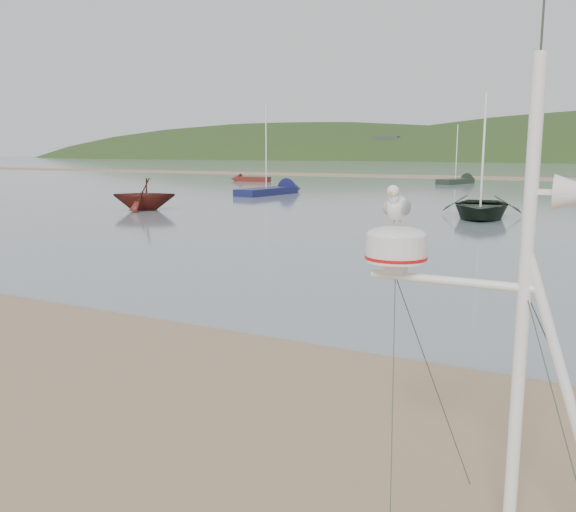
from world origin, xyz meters
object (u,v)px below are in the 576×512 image
at_px(boat_red, 144,180).
at_px(sailboat_dark_mid, 463,181).
at_px(mast_rig, 506,430).
at_px(sailboat_blue_near, 282,190).
at_px(boat_dark, 483,162).
at_px(dinghy_red_far, 246,179).

distance_m(boat_red, sailboat_dark_mid, 37.20).
bearing_deg(mast_rig, sailboat_blue_near, 120.49).
relative_size(boat_red, sailboat_blue_near, 0.45).
xyz_separation_m(sailboat_blue_near, sailboat_dark_mid, (9.09, 20.93, 0.00)).
height_order(mast_rig, boat_red, mast_rig).
bearing_deg(sailboat_blue_near, boat_red, -91.21).
xyz_separation_m(boat_dark, dinghy_red_far, (-28.37, 25.05, -2.39)).
height_order(sailboat_blue_near, sailboat_dark_mid, sailboat_blue_near).
height_order(sailboat_blue_near, dinghy_red_far, sailboat_blue_near).
xyz_separation_m(boat_dark, sailboat_blue_near, (-16.43, 10.70, -2.38)).
distance_m(mast_rig, dinghy_red_far, 60.20).
bearing_deg(sailboat_dark_mid, sailboat_blue_near, -113.48).
height_order(mast_rig, sailboat_blue_near, sailboat_blue_near).
height_order(boat_dark, sailboat_blue_near, sailboat_blue_near).
distance_m(mast_rig, boat_dark, 25.72).
bearing_deg(sailboat_dark_mid, boat_red, -104.66).
height_order(boat_dark, sailboat_dark_mid, sailboat_dark_mid).
relative_size(boat_red, dinghy_red_far, 0.72).
distance_m(mast_rig, sailboat_blue_near, 41.71).
bearing_deg(dinghy_red_far, boat_red, -68.42).
distance_m(boat_red, dinghy_red_far, 31.63).
bearing_deg(dinghy_red_far, mast_rig, -56.64).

